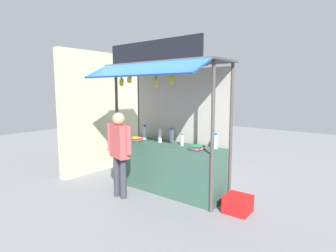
# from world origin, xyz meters

# --- Properties ---
(ground_plane) EXTENTS (20.00, 20.00, 0.00)m
(ground_plane) POSITION_xyz_m (0.00, 0.00, 0.00)
(ground_plane) COLOR gray
(stall_counter) EXTENTS (2.26, 0.58, 0.96)m
(stall_counter) POSITION_xyz_m (0.00, 0.00, 0.48)
(stall_counter) COLOR #385B4C
(stall_counter) RESTS_ON ground
(stall_structure) EXTENTS (2.46, 1.40, 2.84)m
(stall_structure) POSITION_xyz_m (0.00, 0.08, 1.69)
(stall_structure) COLOR #4C4742
(stall_structure) RESTS_ON ground
(water_bottle_mid_right) EXTENTS (0.08, 0.08, 0.27)m
(water_bottle_mid_right) POSITION_xyz_m (-0.23, 0.03, 1.08)
(water_bottle_mid_right) COLOR silver
(water_bottle_mid_right) RESTS_ON stall_counter
(water_bottle_back_right) EXTENTS (0.08, 0.08, 0.28)m
(water_bottle_back_right) POSITION_xyz_m (0.93, 0.18, 1.09)
(water_bottle_back_right) COLOR silver
(water_bottle_back_right) RESTS_ON stall_counter
(water_bottle_center) EXTENTS (0.09, 0.09, 0.31)m
(water_bottle_center) POSITION_xyz_m (-0.70, 0.10, 1.10)
(water_bottle_center) COLOR silver
(water_bottle_center) RESTS_ON stall_counter
(water_bottle_right) EXTENTS (0.06, 0.06, 0.23)m
(water_bottle_right) POSITION_xyz_m (0.30, 0.04, 1.06)
(water_bottle_right) COLOR silver
(water_bottle_right) RESTS_ON stall_counter
(water_bottle_front_right) EXTENTS (0.08, 0.08, 0.28)m
(water_bottle_front_right) POSITION_xyz_m (-0.08, 0.21, 1.09)
(water_bottle_front_right) COLOR silver
(water_bottle_front_right) RESTS_ON stall_counter
(magazine_stack_far_left) EXTENTS (0.23, 0.26, 0.08)m
(magazine_stack_far_left) POSITION_xyz_m (-0.69, -0.19, 0.99)
(magazine_stack_far_left) COLOR blue
(magazine_stack_far_left) RESTS_ON stall_counter
(magazine_stack_back_left) EXTENTS (0.24, 0.27, 0.07)m
(magazine_stack_back_left) POSITION_xyz_m (0.71, -0.08, 0.99)
(magazine_stack_back_left) COLOR black
(magazine_stack_back_left) RESTS_ON stall_counter
(banana_bunch_inner_left) EXTENTS (0.11, 0.10, 0.30)m
(banana_bunch_inner_left) POSITION_xyz_m (-0.85, -0.39, 2.14)
(banana_bunch_inner_left) COLOR #332D23
(banana_bunch_rightmost) EXTENTS (0.09, 0.09, 0.31)m
(banana_bunch_rightmost) POSITION_xyz_m (0.04, -0.39, 2.12)
(banana_bunch_rightmost) COLOR #332D23
(banana_bunch_inner_right) EXTENTS (0.11, 0.11, 0.24)m
(banana_bunch_inner_right) POSITION_xyz_m (-0.63, -0.39, 2.19)
(banana_bunch_inner_right) COLOR #332D23
(banana_bunch_leftmost) EXTENTS (0.10, 0.10, 0.28)m
(banana_bunch_leftmost) POSITION_xyz_m (0.39, -0.39, 2.16)
(banana_bunch_leftmost) COLOR #332D23
(vendor_person) EXTENTS (0.60, 0.31, 1.59)m
(vendor_person) POSITION_xyz_m (-0.52, -0.78, 0.96)
(vendor_person) COLOR #383842
(vendor_person) RESTS_ON ground
(plastic_crate) EXTENTS (0.41, 0.41, 0.28)m
(plastic_crate) POSITION_xyz_m (1.48, -0.03, 0.14)
(plastic_crate) COLOR red
(plastic_crate) RESTS_ON ground
(neighbour_wall) EXTENTS (0.20, 2.40, 2.89)m
(neighbour_wall) POSITION_xyz_m (-2.31, 0.30, 1.45)
(neighbour_wall) COLOR beige
(neighbour_wall) RESTS_ON ground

